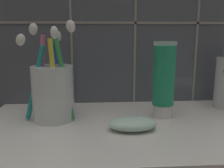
% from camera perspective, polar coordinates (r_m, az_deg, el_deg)
% --- Properties ---
extents(sink_counter, '(0.59, 0.31, 0.02)m').
position_cam_1_polar(sink_counter, '(0.48, 5.96, -10.12)').
color(sink_counter, silver).
rests_on(sink_counter, ground).
extents(toothbrush_cup, '(0.12, 0.12, 0.19)m').
position_cam_1_polar(toothbrush_cup, '(0.49, -13.42, -1.35)').
color(toothbrush_cup, silver).
rests_on(toothbrush_cup, sink_counter).
extents(toothpaste_tube, '(0.04, 0.04, 0.15)m').
position_cam_1_polar(toothpaste_tube, '(0.50, 11.74, 0.83)').
color(toothpaste_tube, white).
rests_on(toothpaste_tube, sink_counter).
extents(soap_bar, '(0.09, 0.05, 0.02)m').
position_cam_1_polar(soap_bar, '(0.44, 4.70, -9.06)').
color(soap_bar, silver).
rests_on(soap_bar, sink_counter).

